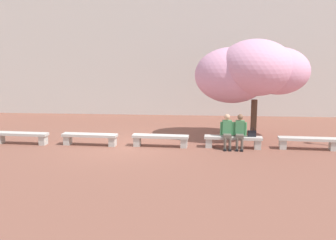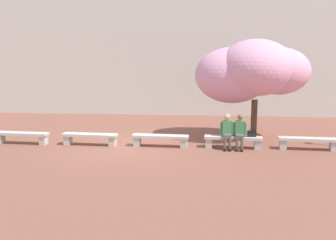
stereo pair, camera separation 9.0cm
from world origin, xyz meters
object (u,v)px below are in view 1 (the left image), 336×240
object	(u,v)px
stone_bench_center	(90,137)
stone_bench_near_east	(160,139)
person_seated_right	(240,130)
stone_bench_near_west	(21,136)
stone_bench_far_east	(308,141)
stone_bench_east_end	(233,140)
handbag	(252,133)
cherry_tree_main	(252,71)
person_seated_left	(227,130)

from	to	relation	value
stone_bench_center	stone_bench_near_east	bearing A→B (deg)	0.00
stone_bench_center	stone_bench_near_east	distance (m)	2.74
person_seated_right	stone_bench_near_east	bearing A→B (deg)	178.97
stone_bench_near_west	stone_bench_near_east	bearing A→B (deg)	0.00
stone_bench_far_east	stone_bench_east_end	bearing A→B (deg)	180.00
stone_bench_far_east	handbag	xyz separation A→B (m)	(-2.05, 0.02, 0.27)
stone_bench_near_west	stone_bench_near_east	size ratio (longest dim) A/B	1.00
cherry_tree_main	stone_bench_near_west	bearing A→B (deg)	-170.07
stone_bench_center	person_seated_right	xyz separation A→B (m)	(5.71, -0.05, 0.39)
handbag	cherry_tree_main	distance (m)	2.71
stone_bench_center	stone_bench_east_end	xyz separation A→B (m)	(5.48, 0.00, 0.00)
stone_bench_east_end	stone_bench_far_east	bearing A→B (deg)	0.00
stone_bench_near_west	stone_bench_east_end	distance (m)	8.22
stone_bench_east_end	person_seated_right	distance (m)	0.45
stone_bench_near_east	person_seated_right	world-z (taller)	person_seated_right
stone_bench_east_end	stone_bench_far_east	size ratio (longest dim) A/B	1.00
stone_bench_east_end	cherry_tree_main	xyz separation A→B (m)	(0.80, 1.58, 2.48)
stone_bench_east_end	person_seated_right	size ratio (longest dim) A/B	1.68
person_seated_left	cherry_tree_main	world-z (taller)	cherry_tree_main
stone_bench_center	stone_bench_east_end	bearing A→B (deg)	0.00
stone_bench_near_east	stone_bench_east_end	bearing A→B (deg)	-0.00
stone_bench_near_west	person_seated_right	xyz separation A→B (m)	(8.45, -0.05, 0.39)
cherry_tree_main	stone_bench_near_east	bearing A→B (deg)	-155.97
stone_bench_near_west	stone_bench_center	bearing A→B (deg)	-0.00
stone_bench_near_east	stone_bench_far_east	distance (m)	5.48
stone_bench_near_east	stone_bench_center	bearing A→B (deg)	-180.00
stone_bench_far_east	cherry_tree_main	bearing A→B (deg)	140.88
person_seated_right	person_seated_left	bearing A→B (deg)	-179.96
stone_bench_far_east	person_seated_right	bearing A→B (deg)	-178.78
stone_bench_east_end	person_seated_right	world-z (taller)	person_seated_right
stone_bench_near_east	stone_bench_east_end	distance (m)	2.74
stone_bench_center	stone_bench_far_east	bearing A→B (deg)	0.00
stone_bench_center	handbag	world-z (taller)	handbag
stone_bench_center	handbag	distance (m)	6.18
stone_bench_far_east	person_seated_left	size ratio (longest dim) A/B	1.68
stone_bench_near_east	person_seated_right	size ratio (longest dim) A/B	1.68
person_seated_right	stone_bench_east_end	bearing A→B (deg)	167.12
person_seated_left	person_seated_right	distance (m)	0.47
person_seated_right	handbag	distance (m)	0.48
stone_bench_near_east	person_seated_left	world-z (taller)	person_seated_left
stone_bench_near_west	cherry_tree_main	xyz separation A→B (m)	(9.02, 1.58, 2.48)
stone_bench_near_east	person_seated_left	xyz separation A→B (m)	(2.50, -0.05, 0.39)
cherry_tree_main	person_seated_left	bearing A→B (deg)	-122.46
stone_bench_near_west	stone_bench_east_end	size ratio (longest dim) A/B	1.00
stone_bench_center	person_seated_left	distance (m)	5.26
stone_bench_near_west	person_seated_left	world-z (taller)	person_seated_left
stone_bench_near_west	handbag	size ratio (longest dim) A/B	6.38
stone_bench_east_end	stone_bench_far_east	xyz separation A→B (m)	(2.74, 0.00, 0.00)
person_seated_right	cherry_tree_main	world-z (taller)	cherry_tree_main
stone_bench_east_end	person_seated_left	distance (m)	0.46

